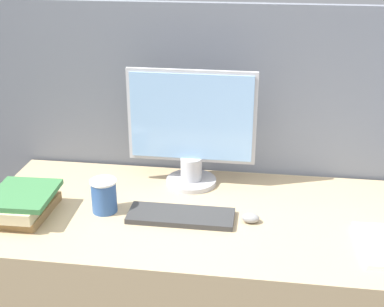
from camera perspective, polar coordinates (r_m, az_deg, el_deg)
cubicle_panel_rear at (r=2.37m, az=2.06°, el=-2.22°), size 2.04×0.04×1.48m
desk at (r=2.21m, az=0.71°, el=-15.18°), size 1.64×0.76×0.78m
monitor at (r=2.12m, az=-0.07°, el=2.25°), size 0.51×0.21×0.48m
keyboard at (r=1.95m, az=-1.19°, el=-6.67°), size 0.38×0.14×0.02m
mouse at (r=1.93m, az=6.27°, el=-6.86°), size 0.06×0.04×0.03m
coffee_cup at (r=2.00m, az=-9.36°, el=-4.47°), size 0.10×0.10×0.13m
book_stack at (r=2.05m, az=-17.69°, el=-5.06°), size 0.23×0.28×0.10m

